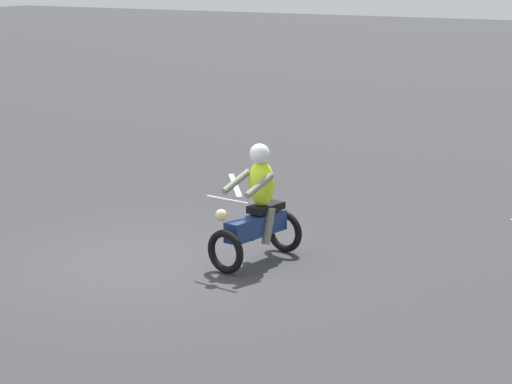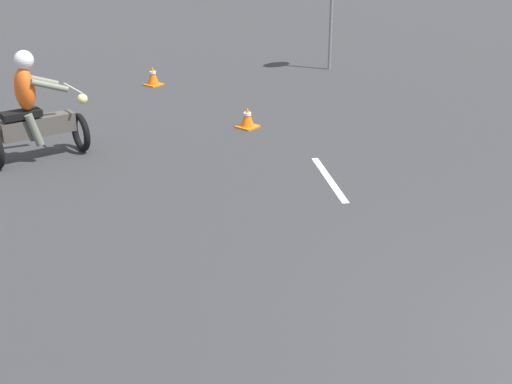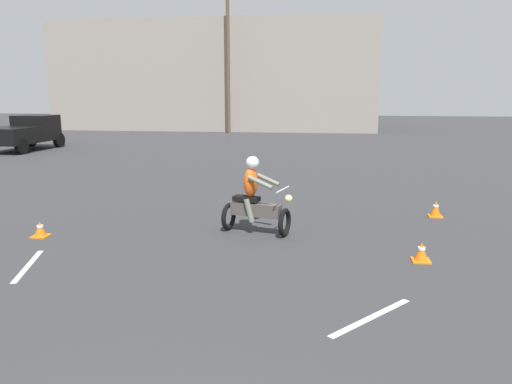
{
  "view_description": "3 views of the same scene",
  "coord_description": "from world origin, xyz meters",
  "px_view_note": "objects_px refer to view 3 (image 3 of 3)",
  "views": [
    {
      "loc": [
        -8.19,
        10.49,
        4.07
      ],
      "look_at": [
        -1.3,
        -0.83,
        1.0
      ],
      "focal_mm": 70.0,
      "sensor_mm": 36.0,
      "label": 1
    },
    {
      "loc": [
        -5.91,
        -0.42,
        3.74
      ],
      "look_at": [
        -0.73,
        3.83,
        0.9
      ],
      "focal_mm": 50.0,
      "sensor_mm": 36.0,
      "label": 2
    },
    {
      "loc": [
        1.19,
        -1.73,
        3.01
      ],
      "look_at": [
        -0.16,
        8.5,
        0.9
      ],
      "focal_mm": 35.0,
      "sensor_mm": 36.0,
      "label": 3
    }
  ],
  "objects_px": {
    "pickup_truck": "(26,132)",
    "traffic_cone_mid_center": "(421,252)",
    "motorcycle_rider_background": "(254,200)",
    "traffic_cone_near_right": "(40,229)",
    "traffic_cone_near_left": "(436,209)",
    "utility_pole_far": "(228,62)"
  },
  "relations": [
    {
      "from": "traffic_cone_near_right",
      "to": "traffic_cone_mid_center",
      "type": "height_order",
      "value": "traffic_cone_mid_center"
    },
    {
      "from": "motorcycle_rider_background",
      "to": "traffic_cone_near_left",
      "type": "bearing_deg",
      "value": 130.74
    },
    {
      "from": "traffic_cone_mid_center",
      "to": "utility_pole_far",
      "type": "height_order",
      "value": "utility_pole_far"
    },
    {
      "from": "traffic_cone_near_left",
      "to": "traffic_cone_mid_center",
      "type": "distance_m",
      "value": 3.5
    },
    {
      "from": "traffic_cone_near_left",
      "to": "traffic_cone_near_right",
      "type": "distance_m",
      "value": 9.01
    },
    {
      "from": "pickup_truck",
      "to": "utility_pole_far",
      "type": "distance_m",
      "value": 14.65
    },
    {
      "from": "motorcycle_rider_background",
      "to": "utility_pole_far",
      "type": "height_order",
      "value": "utility_pole_far"
    },
    {
      "from": "traffic_cone_mid_center",
      "to": "utility_pole_far",
      "type": "bearing_deg",
      "value": 107.74
    },
    {
      "from": "traffic_cone_near_left",
      "to": "utility_pole_far",
      "type": "height_order",
      "value": "utility_pole_far"
    },
    {
      "from": "traffic_cone_mid_center",
      "to": "motorcycle_rider_background",
      "type": "bearing_deg",
      "value": 156.16
    },
    {
      "from": "traffic_cone_near_right",
      "to": "motorcycle_rider_background",
      "type": "bearing_deg",
      "value": 11.21
    },
    {
      "from": "motorcycle_rider_background",
      "to": "traffic_cone_mid_center",
      "type": "xyz_separation_m",
      "value": [
        3.2,
        -1.41,
        -0.56
      ]
    },
    {
      "from": "traffic_cone_near_left",
      "to": "pickup_truck",
      "type": "bearing_deg",
      "value": 147.04
    },
    {
      "from": "traffic_cone_mid_center",
      "to": "pickup_truck",
      "type": "bearing_deg",
      "value": 138.44
    },
    {
      "from": "traffic_cone_near_right",
      "to": "utility_pole_far",
      "type": "xyz_separation_m",
      "value": [
        -0.77,
        25.63,
        4.78
      ]
    },
    {
      "from": "utility_pole_far",
      "to": "traffic_cone_mid_center",
      "type": "bearing_deg",
      "value": -72.26
    },
    {
      "from": "pickup_truck",
      "to": "traffic_cone_mid_center",
      "type": "relative_size",
      "value": 11.94
    },
    {
      "from": "pickup_truck",
      "to": "motorcycle_rider_background",
      "type": "bearing_deg",
      "value": -40.94
    },
    {
      "from": "motorcycle_rider_background",
      "to": "traffic_cone_near_right",
      "type": "xyz_separation_m",
      "value": [
        -4.4,
        -0.87,
        -0.57
      ]
    },
    {
      "from": "pickup_truck",
      "to": "utility_pole_far",
      "type": "height_order",
      "value": "utility_pole_far"
    },
    {
      "from": "traffic_cone_near_left",
      "to": "utility_pole_far",
      "type": "bearing_deg",
      "value": 112.25
    },
    {
      "from": "traffic_cone_near_left",
      "to": "traffic_cone_near_right",
      "type": "bearing_deg",
      "value": -161.75
    }
  ]
}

